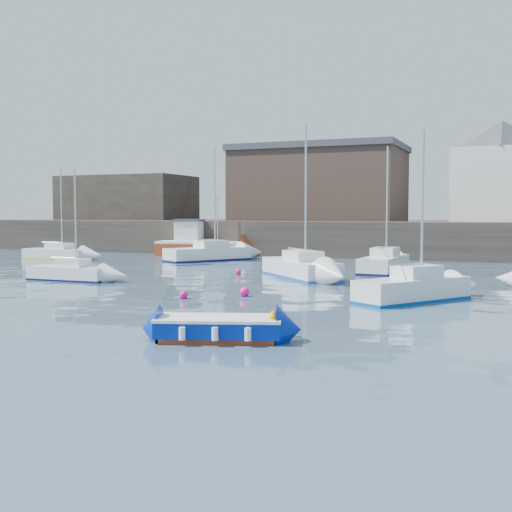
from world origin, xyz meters
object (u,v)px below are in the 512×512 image
at_px(sailboat_c, 413,288).
at_px(buoy_near, 183,299).
at_px(blue_dinghy, 219,327).
at_px(sailboat_h, 208,253).
at_px(fishing_boat, 199,244).
at_px(sailboat_b, 301,268).
at_px(sailboat_f, 384,263).
at_px(buoy_mid, 244,296).
at_px(sailboat_a, 70,272).
at_px(buoy_far, 238,275).
at_px(sailboat_e, 57,253).

height_order(sailboat_c, buoy_near, sailboat_c).
bearing_deg(blue_dinghy, sailboat_h, 117.32).
bearing_deg(buoy_near, fishing_boat, 116.24).
xyz_separation_m(sailboat_b, sailboat_f, (3.76, 5.39, -0.01)).
bearing_deg(buoy_mid, sailboat_a, 167.58).
bearing_deg(sailboat_a, fishing_boat, 98.37).
distance_m(sailboat_a, sailboat_f, 19.17).
xyz_separation_m(blue_dinghy, buoy_far, (-7.71, 18.67, -0.39)).
relative_size(blue_dinghy, buoy_far, 10.45).
bearing_deg(sailboat_h, sailboat_b, -41.89).
distance_m(blue_dinghy, sailboat_f, 23.81).
xyz_separation_m(blue_dinghy, fishing_boat, (-18.13, 33.45, 0.60)).
distance_m(sailboat_a, buoy_near, 10.46).
bearing_deg(buoy_far, sailboat_b, -3.50).
relative_size(sailboat_f, buoy_near, 21.70).
relative_size(sailboat_a, sailboat_e, 0.86).
bearing_deg(sailboat_f, sailboat_e, 177.55).
bearing_deg(sailboat_h, blue_dinghy, -62.68).
height_order(fishing_boat, sailboat_c, sailboat_c).
xyz_separation_m(buoy_near, buoy_mid, (2.16, 1.71, 0.00)).
distance_m(buoy_near, buoy_far, 11.19).
relative_size(sailboat_h, buoy_mid, 20.01).
distance_m(sailboat_b, sailboat_h, 14.71).
bearing_deg(sailboat_a, sailboat_e, 131.98).
distance_m(fishing_boat, buoy_near, 28.72).
xyz_separation_m(blue_dinghy, sailboat_c, (3.94, 10.73, 0.16)).
bearing_deg(buoy_mid, blue_dinghy, -70.82).
xyz_separation_m(blue_dinghy, sailboat_b, (-3.64, 18.42, 0.18)).
xyz_separation_m(fishing_boat, sailboat_c, (22.07, -22.72, -0.44)).
relative_size(fishing_boat, sailboat_a, 1.30).
xyz_separation_m(sailboat_c, buoy_far, (-11.65, 7.94, -0.55)).
distance_m(sailboat_a, buoy_far, 9.87).
xyz_separation_m(buoy_mid, buoy_far, (-4.43, 9.25, 0.00)).
distance_m(fishing_boat, sailboat_e, 12.03).
relative_size(blue_dinghy, sailboat_h, 0.45).
bearing_deg(blue_dinghy, buoy_near, 125.19).
distance_m(fishing_boat, sailboat_c, 31.68).
xyz_separation_m(fishing_boat, sailboat_f, (18.25, -9.64, -0.43)).
bearing_deg(sailboat_f, sailboat_c, -73.75).
xyz_separation_m(blue_dinghy, sailboat_a, (-14.97, 12.00, 0.05)).
bearing_deg(buoy_mid, buoy_near, -141.63).
relative_size(sailboat_c, sailboat_f, 0.91).
relative_size(blue_dinghy, sailboat_f, 0.50).
bearing_deg(sailboat_f, sailboat_h, 163.24).
relative_size(sailboat_b, buoy_far, 22.97).
bearing_deg(sailboat_b, sailboat_h, 138.11).
distance_m(sailboat_e, sailboat_f, 26.78).
distance_m(sailboat_c, buoy_near, 9.87).
xyz_separation_m(sailboat_c, sailboat_h, (-18.53, 17.51, 0.02)).
xyz_separation_m(blue_dinghy, buoy_mid, (-3.28, 9.42, -0.39)).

